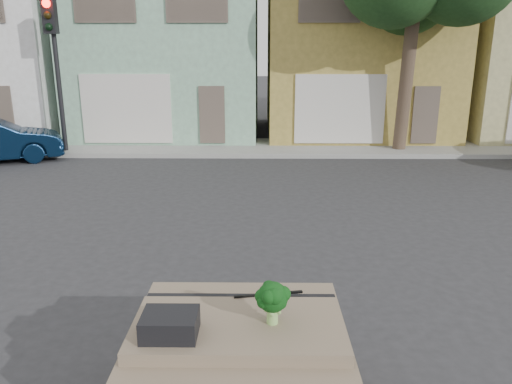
{
  "coord_description": "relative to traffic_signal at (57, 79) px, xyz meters",
  "views": [
    {
      "loc": [
        0.2,
        -7.15,
        3.51
      ],
      "look_at": [
        0.12,
        0.5,
        1.3
      ],
      "focal_mm": 35.0,
      "sensor_mm": 36.0,
      "label": 1
    }
  ],
  "objects": [
    {
      "name": "ground_plane",
      "position": [
        6.5,
        -9.5,
        -2.55
      ],
      "size": [
        120.0,
        120.0,
        0.0
      ],
      "primitive_type": "plane",
      "color": "#303033",
      "rests_on": "ground"
    },
    {
      "name": "sidewalk",
      "position": [
        6.5,
        1.0,
        -2.47
      ],
      "size": [
        40.0,
        3.0,
        0.15
      ],
      "primitive_type": "cube",
      "color": "gray",
      "rests_on": "ground"
    },
    {
      "name": "townhouse_mint",
      "position": [
        3.0,
        5.0,
        1.23
      ],
      "size": [
        7.2,
        8.2,
        7.55
      ],
      "primitive_type": "cube",
      "color": "#88B697",
      "rests_on": "ground"
    },
    {
      "name": "townhouse_tan",
      "position": [
        10.5,
        5.0,
        1.23
      ],
      "size": [
        7.2,
        8.2,
        7.55
      ],
      "primitive_type": "cube",
      "color": "#A48E40",
      "rests_on": "ground"
    },
    {
      "name": "traffic_signal",
      "position": [
        0.0,
        0.0,
        0.0
      ],
      "size": [
        0.4,
        0.4,
        5.1
      ],
      "primitive_type": "cube",
      "color": "black",
      "rests_on": "ground"
    },
    {
      "name": "tree_near",
      "position": [
        11.5,
        0.3,
        1.7
      ],
      "size": [
        4.4,
        4.0,
        8.5
      ],
      "primitive_type": "cube",
      "color": "#1A3A18",
      "rests_on": "ground"
    },
    {
      "name": "car_dashboard",
      "position": [
        6.5,
        -12.5,
        -1.99
      ],
      "size": [
        2.0,
        1.8,
        1.12
      ],
      "primitive_type": "cube",
      "color": "#7C6A54",
      "rests_on": "ground"
    },
    {
      "name": "instrument_hump",
      "position": [
        5.92,
        -12.85,
        -1.33
      ],
      "size": [
        0.48,
        0.38,
        0.2
      ],
      "primitive_type": "cube",
      "color": "black",
      "rests_on": "car_dashboard"
    },
    {
      "name": "wiper_arm",
      "position": [
        6.78,
        -12.12,
        -1.42
      ],
      "size": [
        0.69,
        0.15,
        0.02
      ],
      "primitive_type": "cube",
      "rotation": [
        0.0,
        0.0,
        0.17
      ],
      "color": "black",
      "rests_on": "car_dashboard"
    },
    {
      "name": "broccoli",
      "position": [
        6.81,
        -12.65,
        -1.23
      ],
      "size": [
        0.46,
        0.46,
        0.41
      ],
      "primitive_type": "cube",
      "rotation": [
        0.0,
        0.0,
        0.59
      ],
      "color": "#0B330D",
      "rests_on": "car_dashboard"
    }
  ]
}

